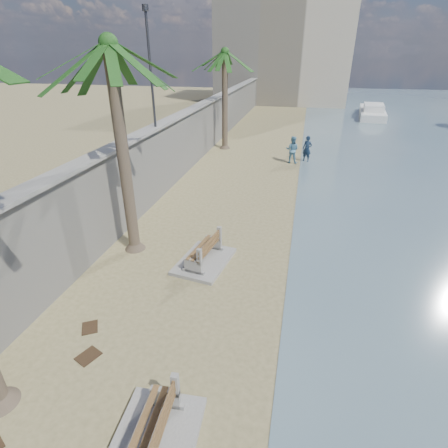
{
  "coord_description": "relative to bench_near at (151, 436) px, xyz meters",
  "views": [
    {
      "loc": [
        2.08,
        -4.3,
        7.0
      ],
      "look_at": [
        -0.5,
        7.0,
        1.2
      ],
      "focal_mm": 28.0,
      "sensor_mm": 36.0,
      "label": 1
    }
  ],
  "objects": [
    {
      "name": "ground_plane",
      "position": [
        0.19,
        0.6,
        -0.44
      ],
      "size": [
        140.0,
        140.0,
        0.0
      ],
      "primitive_type": "plane",
      "color": "#8E8157"
    },
    {
      "name": "seawall",
      "position": [
        -5.01,
        20.6,
        1.31
      ],
      "size": [
        0.45,
        70.0,
        3.5
      ],
      "primitive_type": "cube",
      "color": "gray",
      "rests_on": "ground_plane"
    },
    {
      "name": "wall_cap",
      "position": [
        -5.01,
        20.6,
        3.11
      ],
      "size": [
        0.8,
        70.0,
        0.12
      ],
      "primitive_type": "cube",
      "color": "gray",
      "rests_on": "seawall"
    },
    {
      "name": "end_building",
      "position": [
        -1.81,
        52.6,
        6.56
      ],
      "size": [
        18.0,
        12.0,
        14.0
      ],
      "primitive_type": "cube",
      "color": "#B7AA93",
      "rests_on": "ground_plane"
    },
    {
      "name": "bench_near",
      "position": [
        0.0,
        0.0,
        0.0
      ],
      "size": [
        1.77,
        2.49,
        1.01
      ],
      "color": "gray",
      "rests_on": "ground_plane"
    },
    {
      "name": "bench_far",
      "position": [
        -0.84,
        6.68,
        -0.0
      ],
      "size": [
        1.99,
        2.62,
        1.0
      ],
      "color": "gray",
      "rests_on": "ground_plane"
    },
    {
      "name": "palm_mid",
      "position": [
        -3.76,
        7.06,
        6.65
      ],
      "size": [
        5.0,
        5.0,
        8.09
      ],
      "color": "brown",
      "rests_on": "ground_plane"
    },
    {
      "name": "palm_back",
      "position": [
        -3.76,
        23.05,
        6.33
      ],
      "size": [
        5.0,
        5.0,
        7.77
      ],
      "color": "brown",
      "rests_on": "ground_plane"
    },
    {
      "name": "streetlight",
      "position": [
        -4.91,
        12.6,
        6.21
      ],
      "size": [
        0.28,
        0.28,
        5.12
      ],
      "color": "#2D2D33",
      "rests_on": "wall_cap"
    },
    {
      "name": "person_a",
      "position": [
        2.56,
        20.73,
        0.58
      ],
      "size": [
        0.87,
        0.74,
        2.04
      ],
      "primitive_type": "imported",
      "rotation": [
        0.0,
        0.0,
        -0.39
      ],
      "color": "#16263D",
      "rests_on": "ground_plane"
    },
    {
      "name": "person_b",
      "position": [
        1.57,
        20.23,
        0.56
      ],
      "size": [
        1.06,
        0.87,
        2.01
      ],
      "primitive_type": "imported",
      "rotation": [
        0.0,
        0.0,
        3.01
      ],
      "color": "teal",
      "rests_on": "ground_plane"
    },
    {
      "name": "yacht_far",
      "position": [
        9.76,
        41.39,
        -0.09
      ],
      "size": [
        3.61,
        9.65,
        1.5
      ],
      "primitive_type": null,
      "rotation": [
        0.0,
        0.0,
        1.47
      ],
      "color": "silver",
      "rests_on": "bay_water"
    },
    {
      "name": "debris_b",
      "position": [
        -2.53,
        1.8,
        -0.42
      ],
      "size": [
        0.62,
        0.68,
        0.03
      ],
      "primitive_type": "cube",
      "rotation": [
        0.0,
        0.0,
        4.31
      ],
      "color": "#382616",
      "rests_on": "ground_plane"
    },
    {
      "name": "debris_d",
      "position": [
        -3.07,
        2.73,
        -0.42
      ],
      "size": [
        0.62,
        0.66,
        0.03
      ],
      "primitive_type": "cube",
      "rotation": [
        0.0,
        0.0,
        5.25
      ],
      "color": "#382616",
      "rests_on": "ground_plane"
    }
  ]
}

